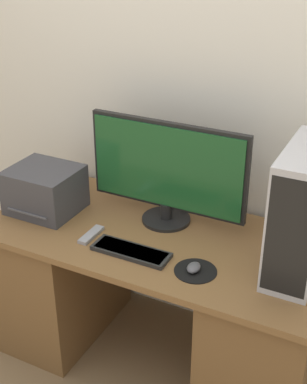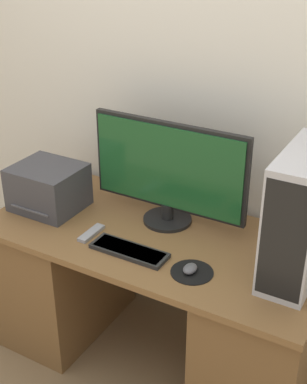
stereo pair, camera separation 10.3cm
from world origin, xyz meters
name	(u,v)px [view 2 (the right image)]	position (x,y,z in m)	size (l,w,h in m)	color
wall_back	(202,74)	(0.00, 0.79, 1.35)	(6.40, 0.05, 2.70)	silver
desk	(155,296)	(0.00, 0.37, 0.37)	(1.54, 0.73, 0.72)	brown
monitor	(168,171)	(-0.01, 0.50, 0.98)	(0.75, 0.23, 0.48)	black
keyboard	(129,251)	(-0.02, 0.18, 0.73)	(0.34, 0.11, 0.02)	black
mousepad	(192,272)	(0.27, 0.19, 0.72)	(0.17, 0.17, 0.00)	black
mouse	(190,269)	(0.26, 0.18, 0.74)	(0.05, 0.07, 0.03)	#4C4C51
computer_tower	(302,215)	(0.62, 0.40, 0.98)	(0.18, 0.46, 0.52)	#B2B2B7
printer	(48,187)	(-0.57, 0.33, 0.83)	(0.32, 0.29, 0.21)	#38383D
remote_control	(91,233)	(-0.25, 0.22, 0.73)	(0.04, 0.15, 0.02)	gray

